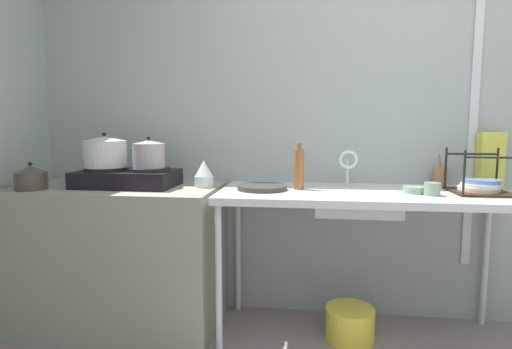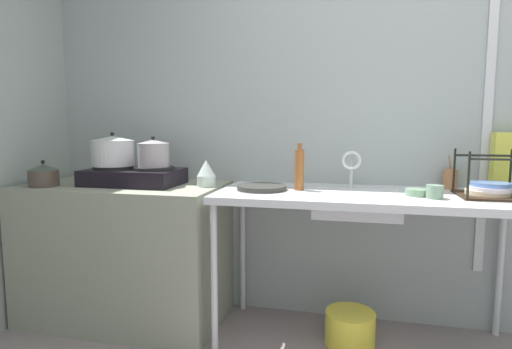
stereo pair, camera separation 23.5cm
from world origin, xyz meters
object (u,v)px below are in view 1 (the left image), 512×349
object	(u,v)px
pot_on_left_burner	(105,152)
pot_beside_stove	(31,178)
sink_basin	(356,202)
pot_on_right_burner	(149,154)
stove	(128,178)
bottle_by_sink	(299,169)
cup_by_rack	(432,189)
bucket_on_floor	(350,323)
cereal_box	(490,160)
frying_pan	(262,187)
percolator	(204,174)
faucet	(348,163)
dish_rack	(480,186)
small_bowl_on_drainboard	(414,190)
utensil_jar	(440,176)

from	to	relation	value
pot_on_left_burner	pot_beside_stove	xyz separation A→B (m)	(-0.36, -0.19, -0.14)
sink_basin	pot_on_right_burner	bearing A→B (deg)	179.30
stove	bottle_by_sink	world-z (taller)	bottle_by_sink
sink_basin	pot_beside_stove	bearing A→B (deg)	-174.66
cup_by_rack	bucket_on_floor	distance (m)	0.91
cereal_box	pot_on_left_burner	bearing A→B (deg)	-178.29
pot_on_right_burner	frying_pan	size ratio (longest dim) A/B	0.67
frying_pan	percolator	bearing A→B (deg)	170.95
faucet	bottle_by_sink	size ratio (longest dim) A/B	0.83
faucet	dish_rack	bearing A→B (deg)	-11.58
sink_basin	cup_by_rack	distance (m)	0.40
frying_pan	small_bowl_on_drainboard	world-z (taller)	small_bowl_on_drainboard
pot_on_left_burner	small_bowl_on_drainboard	world-z (taller)	pot_on_left_burner
dish_rack	cereal_box	xyz separation A→B (m)	(0.15, 0.26, 0.13)
pot_beside_stove	cup_by_rack	size ratio (longest dim) A/B	2.13
pot_on_left_burner	bottle_by_sink	xyz separation A→B (m)	(1.17, 0.02, -0.09)
pot_on_right_burner	cup_by_rack	distance (m)	1.61
frying_pan	small_bowl_on_drainboard	xyz separation A→B (m)	(0.84, -0.01, 0.00)
percolator	faucet	world-z (taller)	faucet
stove	cereal_box	size ratio (longest dim) A/B	1.76
pot_beside_stove	cup_by_rack	xyz separation A→B (m)	(2.23, 0.09, -0.04)
pot_on_right_burner	sink_basin	size ratio (longest dim) A/B	0.42
bucket_on_floor	stove	bearing A→B (deg)	179.37
pot_beside_stove	bottle_by_sink	world-z (taller)	bottle_by_sink
pot_on_right_burner	stove	bearing A→B (deg)	180.00
pot_on_left_burner	bottle_by_sink	bearing A→B (deg)	1.21
pot_on_right_burner	utensil_jar	size ratio (longest dim) A/B	0.98
pot_on_left_burner	cereal_box	bearing A→B (deg)	6.81
pot_on_left_burner	cup_by_rack	world-z (taller)	pot_on_left_burner
sink_basin	utensil_jar	xyz separation A→B (m)	(0.53, 0.29, 0.12)
stove	bottle_by_sink	size ratio (longest dim) A/B	2.17
faucet	utensil_jar	bearing A→B (deg)	11.52
percolator	bucket_on_floor	distance (m)	1.23
stove	sink_basin	xyz separation A→B (m)	(1.35, -0.01, -0.12)
stove	dish_rack	xyz separation A→B (m)	(2.02, 0.01, -0.02)
frying_pan	bottle_by_sink	distance (m)	0.24
pot_on_left_burner	pot_beside_stove	bearing A→B (deg)	-152.32
pot_beside_stove	bucket_on_floor	xyz separation A→B (m)	(1.84, 0.17, -0.85)
faucet	small_bowl_on_drainboard	xyz separation A→B (m)	(0.34, -0.19, -0.13)
percolator	bucket_on_floor	xyz separation A→B (m)	(0.87, -0.05, -0.86)
pot_on_left_burner	percolator	xyz separation A→B (m)	(0.61, 0.04, -0.13)
pot_on_left_burner	pot_on_right_burner	distance (m)	0.28
cup_by_rack	pot_on_right_burner	bearing A→B (deg)	176.47
faucet	frying_pan	size ratio (longest dim) A/B	0.78
faucet	bottle_by_sink	xyz separation A→B (m)	(-0.29, -0.13, -0.03)
pot_on_right_burner	bottle_by_sink	xyz separation A→B (m)	(0.89, 0.02, -0.08)
pot_on_right_burner	sink_basin	world-z (taller)	pot_on_right_burner
faucet	frying_pan	world-z (taller)	faucet
pot_on_right_burner	utensil_jar	world-z (taller)	pot_on_right_burner
cup_by_rack	bucket_on_floor	world-z (taller)	cup_by_rack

